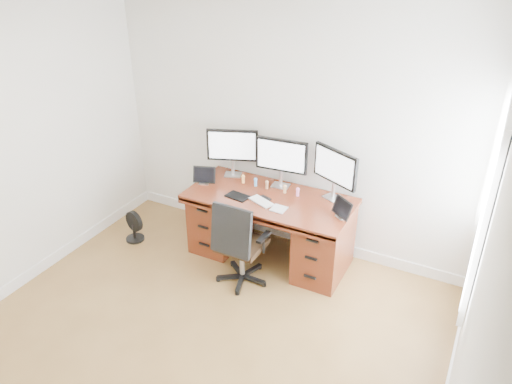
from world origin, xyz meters
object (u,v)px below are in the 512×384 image
at_px(floor_fan, 134,227).
at_px(monitor_center, 281,157).
at_px(office_chair, 240,257).
at_px(desk, 270,225).
at_px(keyboard, 261,201).

distance_m(floor_fan, monitor_center, 1.89).
bearing_deg(office_chair, monitor_center, 85.33).
xyz_separation_m(desk, keyboard, (-0.03, -0.17, 0.36)).
xyz_separation_m(desk, floor_fan, (-1.51, -0.42, -0.23)).
relative_size(office_chair, floor_fan, 2.60).
bearing_deg(keyboard, floor_fan, -147.50).
xyz_separation_m(floor_fan, keyboard, (1.49, 0.25, 0.58)).
bearing_deg(desk, office_chair, -97.91).
bearing_deg(desk, floor_fan, -164.47).
distance_m(office_chair, monitor_center, 1.10).
bearing_deg(keyboard, office_chair, -74.70).
bearing_deg(monitor_center, floor_fan, -161.69).
height_order(desk, keyboard, keyboard).
xyz_separation_m(monitor_center, keyboard, (-0.03, -0.40, -0.33)).
distance_m(floor_fan, keyboard, 1.62).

